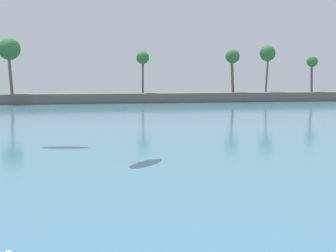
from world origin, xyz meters
TOP-DOWN VIEW (x-y plane):
  - sea at (0.00, 66.76)m, footprint 220.00×114.07m
  - palm_headland at (-5.26, 83.81)m, footprint 115.90×6.21m

SIDE VIEW (x-z plane):
  - sea at x=0.00m, z-range 0.00..0.06m
  - palm_headland at x=-5.26m, z-range -3.65..9.84m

